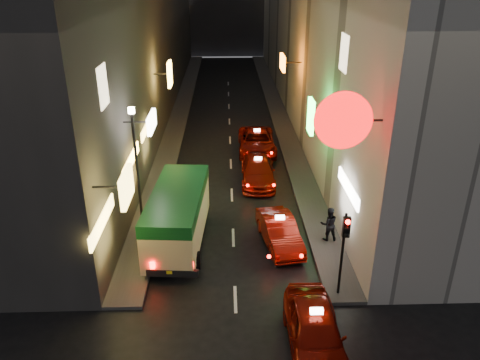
{
  "coord_description": "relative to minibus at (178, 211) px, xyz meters",
  "views": [
    {
      "loc": [
        -0.26,
        -5.95,
        11.76
      ],
      "look_at": [
        0.32,
        13.0,
        3.0
      ],
      "focal_mm": 35.0,
      "sensor_mm": 36.0,
      "label": 1
    }
  ],
  "objects": [
    {
      "name": "building_left",
      "position": [
        -5.51,
        21.41,
        7.32
      ],
      "size": [
        7.39,
        52.27,
        18.0
      ],
      "color": "#363331",
      "rests_on": "ground"
    },
    {
      "name": "building_right",
      "position": [
        10.49,
        21.41,
        7.32
      ],
      "size": [
        8.32,
        52.0,
        18.0
      ],
      "color": "#B2ADA3",
      "rests_on": "ground"
    },
    {
      "name": "sidewalk_left",
      "position": [
        -1.76,
        21.42,
        -1.61
      ],
      "size": [
        1.5,
        52.0,
        0.15
      ],
      "primitive_type": "cube",
      "color": "#43413E",
      "rests_on": "ground"
    },
    {
      "name": "sidewalk_right",
      "position": [
        6.74,
        21.42,
        -1.61
      ],
      "size": [
        1.5,
        52.0,
        0.15
      ],
      "primitive_type": "cube",
      "color": "#43413E",
      "rests_on": "ground"
    },
    {
      "name": "minibus",
      "position": [
        0.0,
        0.0,
        0.0
      ],
      "size": [
        2.61,
        6.34,
        2.67
      ],
      "color": "#D8BE87",
      "rests_on": "ground"
    },
    {
      "name": "taxi_near",
      "position": [
        5.06,
        -6.74,
        -0.79
      ],
      "size": [
        2.32,
        5.63,
        1.96
      ],
      "color": "#770D03",
      "rests_on": "ground"
    },
    {
      "name": "taxi_second",
      "position": [
        4.6,
        -0.2,
        -0.92
      ],
      "size": [
        2.74,
        5.06,
        1.7
      ],
      "color": "#770D03",
      "rests_on": "ground"
    },
    {
      "name": "taxi_third",
      "position": [
        4.06,
        6.69,
        -0.87
      ],
      "size": [
        2.21,
        5.13,
        1.79
      ],
      "color": "#770D03",
      "rests_on": "ground"
    },
    {
      "name": "taxi_far",
      "position": [
        4.31,
        11.49,
        -0.81
      ],
      "size": [
        2.3,
        5.49,
        1.91
      ],
      "color": "#770D03",
      "rests_on": "ground"
    },
    {
      "name": "pedestrian_sidewalk",
      "position": [
        6.87,
        -0.11,
        -0.61
      ],
      "size": [
        0.71,
        0.45,
        1.85
      ],
      "primitive_type": "imported",
      "rotation": [
        0.0,
        0.0,
        3.16
      ],
      "color": "black",
      "rests_on": "sidewalk_right"
    },
    {
      "name": "traffic_light",
      "position": [
        6.49,
        -4.11,
        1.0
      ],
      "size": [
        0.26,
        0.43,
        3.5
      ],
      "color": "black",
      "rests_on": "sidewalk_right"
    },
    {
      "name": "lamp_post",
      "position": [
        -1.71,
        0.42,
        2.04
      ],
      "size": [
        0.28,
        0.28,
        6.22
      ],
      "color": "black",
      "rests_on": "sidewalk_left"
    }
  ]
}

